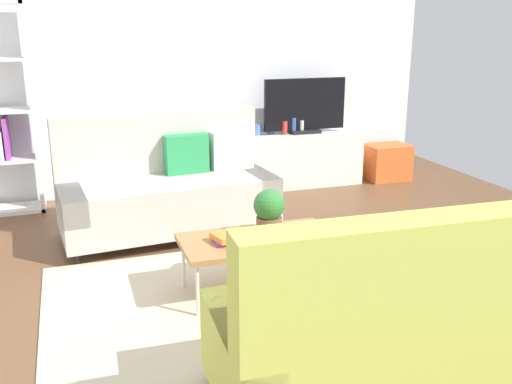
% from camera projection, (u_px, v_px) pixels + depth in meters
% --- Properties ---
extents(ground_plane, '(7.68, 7.68, 0.00)m').
position_uv_depth(ground_plane, '(232.00, 289.00, 4.16)').
color(ground_plane, brown).
extents(wall_far, '(6.40, 0.12, 2.90)m').
position_uv_depth(wall_far, '(160.00, 64.00, 6.29)').
color(wall_far, silver).
rests_on(wall_far, ground_plane).
extents(area_rug, '(2.90, 2.20, 0.01)m').
position_uv_depth(area_rug, '(261.00, 304.00, 3.92)').
color(area_rug, beige).
rests_on(area_rug, ground_plane).
extents(couch_beige, '(1.96, 1.00, 1.10)m').
position_uv_depth(couch_beige, '(168.00, 187.00, 5.16)').
color(couch_beige, '#B2ADA3').
rests_on(couch_beige, ground_plane).
extents(couch_green, '(1.93, 0.91, 1.10)m').
position_uv_depth(couch_green, '(405.00, 325.00, 2.79)').
color(couch_green, '#C1CC51').
rests_on(couch_green, ground_plane).
extents(coffee_table, '(1.10, 0.56, 0.42)m').
position_uv_depth(coffee_table, '(258.00, 241.00, 4.00)').
color(coffee_table, '#9E7042').
rests_on(coffee_table, ground_plane).
extents(tv_console, '(1.40, 0.44, 0.64)m').
position_uv_depth(tv_console, '(303.00, 159.00, 6.80)').
color(tv_console, silver).
rests_on(tv_console, ground_plane).
extents(tv, '(1.00, 0.20, 0.64)m').
position_uv_depth(tv, '(305.00, 107.00, 6.60)').
color(tv, black).
rests_on(tv, tv_console).
extents(storage_trunk, '(0.52, 0.40, 0.44)m').
position_uv_depth(storage_trunk, '(387.00, 162.00, 7.07)').
color(storage_trunk, orange).
rests_on(storage_trunk, ground_plane).
extents(potted_plant, '(0.23, 0.23, 0.32)m').
position_uv_depth(potted_plant, '(269.00, 210.00, 4.04)').
color(potted_plant, brown).
rests_on(potted_plant, coffee_table).
extents(table_book_0, '(0.25, 0.19, 0.02)m').
position_uv_depth(table_book_0, '(231.00, 240.00, 3.92)').
color(table_book_0, purple).
rests_on(table_book_0, coffee_table).
extents(table_book_1, '(0.28, 0.23, 0.04)m').
position_uv_depth(table_book_1, '(231.00, 235.00, 3.92)').
color(table_book_1, orange).
rests_on(table_book_1, table_book_0).
extents(vase_0, '(0.12, 0.12, 0.13)m').
position_uv_depth(vase_0, '(256.00, 129.00, 6.56)').
color(vase_0, '#4C72B2').
rests_on(vase_0, tv_console).
extents(vase_1, '(0.08, 0.08, 0.15)m').
position_uv_depth(vase_1, '(271.00, 127.00, 6.61)').
color(vase_1, '#4C72B2').
rests_on(vase_1, tv_console).
extents(bottle_0, '(0.06, 0.06, 0.16)m').
position_uv_depth(bottle_0, '(285.00, 128.00, 6.57)').
color(bottle_0, red).
rests_on(bottle_0, tv_console).
extents(bottle_1, '(0.05, 0.05, 0.19)m').
position_uv_depth(bottle_1, '(294.00, 126.00, 6.60)').
color(bottle_1, '#3359B2').
rests_on(bottle_1, tv_console).
extents(bottle_2, '(0.05, 0.05, 0.16)m').
position_uv_depth(bottle_2, '(302.00, 127.00, 6.63)').
color(bottle_2, silver).
rests_on(bottle_2, tv_console).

